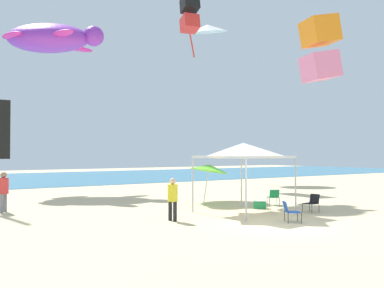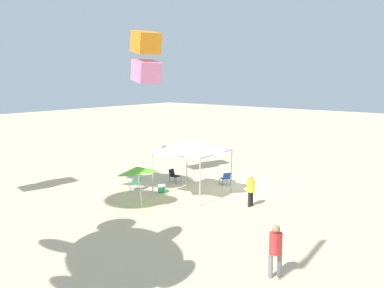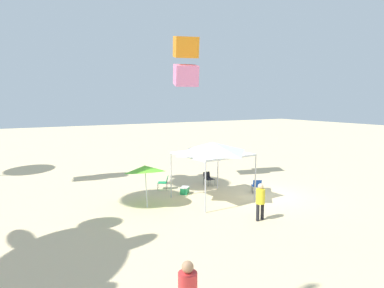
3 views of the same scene
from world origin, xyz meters
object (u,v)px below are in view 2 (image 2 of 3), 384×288
Objects in this scene: beach_umbrella at (137,170)px; folding_chair_left_of_tent at (174,175)px; person_near_umbrella at (251,188)px; cooler_box at (162,189)px; folding_chair_near_cooler at (136,182)px; canopy_tent at (193,146)px; person_by_tent at (276,247)px; folding_chair_facing_ocean at (226,178)px; kite_box_orange at (146,57)px.

folding_chair_left_of_tent is at bearing -68.33° from beach_umbrella.
beach_umbrella is at bearing 122.07° from person_near_umbrella.
person_near_umbrella is at bearing -171.32° from cooler_box.
folding_chair_near_cooler is 0.48× the size of person_near_umbrella.
canopy_tent is 1.98× the size of person_by_tent.
beach_umbrella is 3.44m from cooler_box.
folding_chair_facing_ocean is 0.48× the size of person_near_umbrella.
beach_umbrella is 2.82× the size of folding_chair_facing_ocean.
folding_chair_left_of_tent is 0.48× the size of person_near_umbrella.
beach_umbrella is at bearing -10.06° from folding_chair_near_cooler.
folding_chair_near_cooler is 1.00× the size of folding_chair_facing_ocean.
cooler_box is 12.03m from person_by_tent.
kite_box_orange reaches higher than folding_chair_near_cooler.
kite_box_orange is at bearing -81.78° from person_by_tent.
folding_chair_facing_ocean is at bearing 82.90° from folding_chair_near_cooler.
person_near_umbrella is (-6.62, 1.46, 0.52)m from folding_chair_left_of_tent.
kite_box_orange is (1.11, -2.12, 7.40)m from folding_chair_near_cooler.
person_by_tent is (-10.56, 5.69, 0.88)m from cooler_box.
kite_box_orange is (3.60, -4.37, 5.96)m from beach_umbrella.
person_near_umbrella is at bearing 103.68° from kite_box_orange.
canopy_tent reaches higher than person_near_umbrella.
person_near_umbrella is (-3.58, 2.88, 0.52)m from folding_chair_facing_ocean.
folding_chair_facing_ocean is 1.12× the size of cooler_box.
beach_umbrella is at bearing 108.65° from cooler_box.
person_by_tent is (-9.61, 2.87, -0.84)m from beach_umbrella.
folding_chair_near_cooler is 1.00× the size of folding_chair_left_of_tent.
kite_box_orange is at bearing -10.07° from canopy_tent.
folding_chair_left_of_tent is at bearing -28.58° from canopy_tent.
person_near_umbrella is (-4.58, -3.67, -0.92)m from beach_umbrella.
folding_chair_near_cooler is at bearing -7.39° from folding_chair_facing_ocean.
person_by_tent is at bearing 79.86° from kite_box_orange.
cooler_box is 0.40× the size of person_by_tent.
canopy_tent reaches higher than beach_umbrella.
canopy_tent is at bearing -156.12° from cooler_box.
folding_chair_left_of_tent is at bearing -33.22° from folding_chair_facing_ocean.
person_near_umbrella is at bearing -178.84° from canopy_tent.
kite_box_orange reaches higher than folding_chair_facing_ocean.
person_near_umbrella reaches higher than folding_chair_near_cooler.
person_near_umbrella reaches higher than folding_chair_facing_ocean.
canopy_tent is 4.21m from person_near_umbrella.
person_near_umbrella is at bearing -105.11° from folding_chair_left_of_tent.
canopy_tent is 3.78m from beach_umbrella.
person_by_tent is 16.52m from kite_box_orange.
kite_box_orange is (4.38, -0.78, 5.07)m from canopy_tent.
beach_umbrella is at bearing -69.68° from person_by_tent.
folding_chair_left_of_tent is (2.04, -5.12, -1.44)m from beach_umbrella.
folding_chair_near_cooler is 13.15m from person_by_tent.
folding_chair_left_of_tent is 2.56m from cooler_box.
person_by_tent is (-11.64, 7.99, 0.61)m from folding_chair_left_of_tent.
canopy_tent is 11.07m from person_by_tent.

